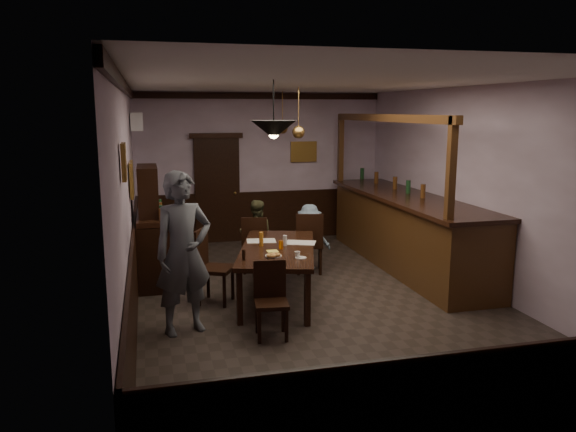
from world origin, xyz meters
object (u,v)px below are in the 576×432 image
object	(u,v)px
dining_table	(278,252)
pendant_iron	(274,130)
chair_far_right	(309,240)
person_seated_right	(309,237)
person_standing	(183,253)
person_seated_left	(256,234)
coffee_cup	(297,254)
chair_far_left	(255,242)
pendant_brass_mid	(298,132)
pendant_brass_far	(282,128)
soda_can	(281,245)
chair_side	(210,263)
chair_near	(271,296)
sideboard	(153,236)
bar_counter	(406,229)

from	to	relation	value
dining_table	pendant_iron	bearing A→B (deg)	-106.17
chair_far_right	person_seated_right	size ratio (longest dim) A/B	0.92
person_standing	pendant_iron	distance (m)	1.83
person_seated_left	coffee_cup	size ratio (longest dim) A/B	14.65
person_seated_right	chair_far_left	bearing A→B (deg)	31.97
pendant_iron	pendant_brass_mid	xyz separation A→B (m)	(0.84, 1.95, -0.11)
chair_far_right	chair_far_left	bearing A→B (deg)	-0.86
person_standing	dining_table	bearing A→B (deg)	14.11
chair_far_right	coffee_cup	bearing A→B (deg)	84.39
pendant_brass_far	soda_can	bearing A→B (deg)	-103.99
person_standing	coffee_cup	world-z (taller)	person_standing
person_seated_right	soda_can	distance (m)	1.72
person_seated_right	pendant_iron	distance (m)	3.03
chair_side	person_seated_left	bearing A→B (deg)	-5.52
soda_can	pendant_iron	distance (m)	1.75
chair_far_right	dining_table	bearing A→B (deg)	69.90
chair_near	pendant_brass_mid	distance (m)	3.21
pendant_brass_mid	pendant_brass_far	distance (m)	1.92
person_seated_right	pendant_brass_far	world-z (taller)	pendant_brass_far
soda_can	chair_far_left	bearing A→B (deg)	93.77
sideboard	pendant_brass_far	distance (m)	3.50
pendant_brass_mid	pendant_brass_far	bearing A→B (deg)	84.01
chair_side	bar_counter	size ratio (longest dim) A/B	0.23
person_seated_right	pendant_iron	world-z (taller)	pendant_iron
sideboard	pendant_brass_far	bearing A→B (deg)	36.48
chair_near	pendant_brass_mid	world-z (taller)	pendant_brass_mid
chair_side	bar_counter	xyz separation A→B (m)	(3.46, 1.03, 0.08)
bar_counter	chair_side	bearing A→B (deg)	-163.41
person_seated_right	pendant_iron	xyz separation A→B (m)	(-1.09, -2.13, 1.86)
coffee_cup	pendant_brass_mid	distance (m)	2.40
chair_near	pendant_brass_far	distance (m)	4.87
dining_table	chair_far_left	distance (m)	1.36
pendant_brass_mid	coffee_cup	bearing A→B (deg)	-105.49
dining_table	person_seated_left	size ratio (longest dim) A/B	2.04
chair_near	pendant_brass_far	bearing A→B (deg)	80.93
person_standing	person_seated_left	distance (m)	2.89
chair_side	person_standing	xyz separation A→B (m)	(-0.41, -0.99, 0.41)
sideboard	dining_table	bearing A→B (deg)	-36.15
chair_far_right	person_standing	xyz separation A→B (m)	(-2.14, -2.00, 0.42)
dining_table	chair_near	bearing A→B (deg)	-106.71
chair_near	chair_far_left	bearing A→B (deg)	89.62
dining_table	person_standing	world-z (taller)	person_standing
pendant_brass_far	bar_counter	bearing A→B (deg)	-49.47
soda_can	pendant_brass_far	distance (m)	3.62
chair_far_left	pendant_iron	size ratio (longest dim) A/B	1.35
chair_side	soda_can	size ratio (longest dim) A/B	8.66
pendant_iron	sideboard	bearing A→B (deg)	126.24
coffee_cup	pendant_brass_far	bearing A→B (deg)	95.48
dining_table	pendant_brass_far	world-z (taller)	pendant_brass_far
soda_can	coffee_cup	bearing A→B (deg)	-79.48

